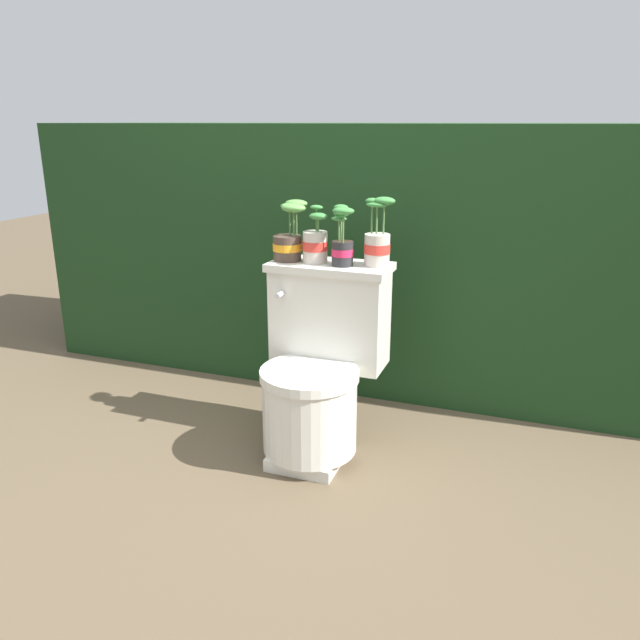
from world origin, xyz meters
name	(u,v)px	position (x,y,z in m)	size (l,w,h in m)	color
ground_plane	(304,452)	(0.00, 0.00, 0.00)	(12.00, 12.00, 0.00)	brown
hedge_backdrop	(377,249)	(0.00, 1.05, 0.63)	(3.41, 0.94, 1.26)	#193819
toilet	(319,366)	(0.04, 0.06, 0.35)	(0.48, 0.54, 0.74)	silver
potted_plant_left	(289,237)	(-0.13, 0.19, 0.83)	(0.13, 0.13, 0.24)	#47382D
potted_plant_midleft	(315,243)	(-0.02, 0.18, 0.81)	(0.10, 0.10, 0.22)	beige
potted_plant_middle	(342,242)	(0.10, 0.17, 0.83)	(0.10, 0.11, 0.23)	#262628
potted_plant_midright	(378,241)	(0.22, 0.21, 0.83)	(0.12, 0.10, 0.26)	beige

